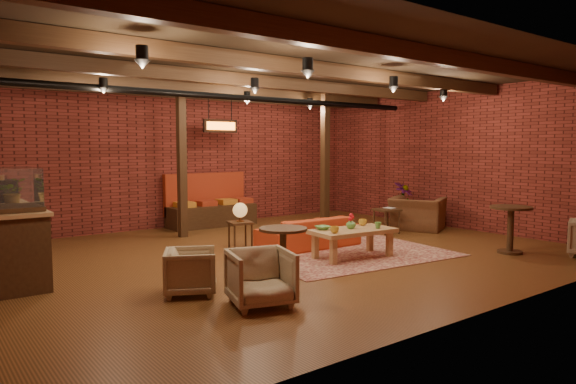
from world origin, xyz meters
TOP-DOWN VIEW (x-y plane):
  - floor at (0.00, 0.00)m, footprint 10.00×10.00m
  - ceiling at (0.00, 0.00)m, footprint 10.00×8.00m
  - wall_back at (0.00, 4.00)m, footprint 10.00×0.02m
  - wall_front at (0.00, -4.00)m, footprint 10.00×0.02m
  - wall_right at (5.00, 0.00)m, footprint 0.02×8.00m
  - ceiling_beams at (0.00, 0.00)m, footprint 9.80×6.40m
  - ceiling_pipe at (0.00, 1.60)m, footprint 9.60×0.12m
  - post_left at (-0.60, 2.60)m, footprint 0.16×0.16m
  - post_right at (2.80, 2.00)m, footprint 0.16×0.16m
  - service_counter at (-4.10, 1.00)m, footprint 0.80×2.50m
  - plant_counter at (-4.00, 1.20)m, footprint 0.35×0.39m
  - banquette at (0.60, 3.55)m, footprint 2.10×0.70m
  - service_sign at (0.60, 3.10)m, footprint 0.86×0.06m
  - ceiling_spotlights at (0.00, 0.00)m, footprint 6.40×4.40m
  - rug at (1.00, -0.66)m, footprint 3.65×2.94m
  - sofa at (0.76, 0.10)m, footprint 1.98×0.80m
  - coffee_table at (0.78, -1.01)m, footprint 1.49×0.84m
  - side_table_lamp at (-0.30, 0.81)m, footprint 0.48×0.48m
  - round_table_left at (-0.92, -1.36)m, footprint 0.69×0.69m
  - armchair_a at (-2.36, -1.33)m, footprint 0.81×0.83m
  - armchair_b at (-1.91, -2.25)m, footprint 0.87×0.84m
  - armchair_right at (4.05, 0.25)m, footprint 1.15×1.34m
  - side_table_book at (3.14, 0.35)m, footprint 0.54×0.54m
  - round_table_right at (3.29, -2.41)m, footprint 0.71×0.71m
  - plant_tall at (4.40, 0.97)m, footprint 2.20×2.20m

SIDE VIEW (x-z plane):
  - floor at x=0.00m, z-range 0.00..0.00m
  - rug at x=1.00m, z-range 0.00..0.01m
  - sofa at x=0.76m, z-range 0.00..0.57m
  - armchair_a at x=-2.36m, z-range 0.00..0.65m
  - armchair_b at x=-1.91m, z-range 0.00..0.73m
  - coffee_table at x=0.78m, z-range 0.06..0.81m
  - round_table_left at x=-0.92m, z-range 0.13..0.85m
  - side_table_book at x=3.14m, z-range 0.22..0.77m
  - armchair_right at x=4.05m, z-range 0.00..0.99m
  - banquette at x=0.60m, z-range 0.00..1.00m
  - round_table_right at x=3.29m, z-range 0.14..0.97m
  - side_table_lamp at x=-0.30m, z-range 0.22..1.07m
  - service_counter at x=-4.10m, z-range 0.00..1.60m
  - plant_counter at x=-4.00m, z-range 1.07..1.37m
  - plant_tall at x=4.40m, z-range 0.00..3.08m
  - wall_back at x=0.00m, z-range 0.00..3.20m
  - wall_front at x=0.00m, z-range 0.00..3.20m
  - wall_right at x=5.00m, z-range 0.00..3.20m
  - post_left at x=-0.60m, z-range 0.00..3.20m
  - post_right at x=2.80m, z-range 0.00..3.20m
  - service_sign at x=0.60m, z-range 2.20..2.50m
  - ceiling_pipe at x=0.00m, z-range 2.79..2.91m
  - ceiling_spotlights at x=0.00m, z-range 2.72..3.00m
  - ceiling_beams at x=0.00m, z-range 2.97..3.19m
  - ceiling at x=0.00m, z-range 3.19..3.21m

